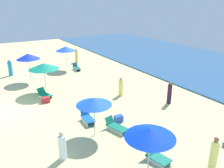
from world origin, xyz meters
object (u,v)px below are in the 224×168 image
object	(u,v)px
umbrella_0	(150,133)
lounge_chair_1_0	(44,94)
beachgoer_1	(10,68)
beachgoer_5	(76,56)
lounge_chair_3_0	(76,68)
beachgoer_4	(121,87)
umbrella_1	(44,66)
cooler_box_2	(119,119)
umbrella_4	(28,56)
lounge_chair_0_0	(156,156)
lounge_chair_2_1	(87,118)
beachgoer_3	(62,146)
umbrella_3	(66,49)
lounge_chair_2_0	(116,126)
beachgoer_2	(214,154)
cooler_box_1	(46,100)
umbrella_2	(94,102)
beachgoer_0	(170,93)

from	to	relation	value
umbrella_0	lounge_chair_1_0	bearing A→B (deg)	-171.90
beachgoer_1	beachgoer_5	size ratio (longest dim) A/B	1.03
lounge_chair_3_0	beachgoer_4	distance (m)	8.66
beachgoer_5	umbrella_1	bearing A→B (deg)	41.73
cooler_box_2	umbrella_4	bearing A→B (deg)	-74.31
umbrella_0	lounge_chair_3_0	bearing A→B (deg)	167.74
umbrella_0	umbrella_1	world-z (taller)	umbrella_1
lounge_chair_0_0	lounge_chair_2_1	size ratio (longest dim) A/B	1.03
beachgoer_1	beachgoer_3	world-z (taller)	beachgoer_1
lounge_chair_2_1	beachgoer_5	bearing A→B (deg)	73.22
umbrella_3	beachgoer_5	xyz separation A→B (m)	(-2.44, 2.19, -1.59)
lounge_chair_2_1	lounge_chair_3_0	world-z (taller)	lounge_chair_2_1
lounge_chair_2_0	beachgoer_2	bearing A→B (deg)	-84.59
beachgoer_1	cooler_box_2	size ratio (longest dim) A/B	3.29
umbrella_3	beachgoer_4	distance (m)	9.57
umbrella_0	beachgoer_1	distance (m)	18.62
beachgoer_1	beachgoer_2	size ratio (longest dim) A/B	1.02
umbrella_4	beachgoer_5	xyz separation A→B (m)	(-4.54, 6.57, -1.66)
umbrella_4	cooler_box_1	size ratio (longest dim) A/B	4.48
lounge_chair_2_0	beachgoer_3	xyz separation A→B (m)	(0.94, -3.57, 0.44)
beachgoer_5	cooler_box_2	xyz separation A→B (m)	(15.39, -3.65, -0.55)
beachgoer_2	beachgoer_4	world-z (taller)	beachgoer_2
umbrella_2	beachgoer_4	xyz separation A→B (m)	(-4.16, 4.45, -1.34)
umbrella_2	lounge_chair_2_0	bearing A→B (deg)	82.25
umbrella_0	beachgoer_4	size ratio (longest dim) A/B	1.45
beachgoer_0	umbrella_3	bearing A→B (deg)	-99.69
beachgoer_0	cooler_box_2	distance (m)	4.78
lounge_chair_3_0	beachgoer_3	distance (m)	15.38
umbrella_1	lounge_chair_1_0	distance (m)	2.28
umbrella_3	beachgoer_1	distance (m)	5.96
lounge_chair_0_0	beachgoer_4	xyz separation A→B (m)	(-7.72, 3.00, 0.47)
lounge_chair_2_1	beachgoer_2	xyz separation A→B (m)	(6.86, 2.97, 0.50)
lounge_chair_0_0	beachgoer_4	distance (m)	8.30
umbrella_0	beachgoer_1	xyz separation A→B (m)	(-18.36, -2.87, -1.24)
umbrella_2	umbrella_4	size ratio (longest dim) A/B	0.84
lounge_chair_3_0	beachgoer_1	distance (m)	6.73
beachgoer_5	cooler_box_1	world-z (taller)	beachgoer_5
lounge_chair_2_0	beachgoer_3	size ratio (longest dim) A/B	1.02
lounge_chair_1_0	lounge_chair_2_0	world-z (taller)	lounge_chair_1_0
lounge_chair_1_0	lounge_chair_2_0	xyz separation A→B (m)	(7.07, 2.23, -0.02)
beachgoer_4	beachgoer_2	bearing A→B (deg)	-35.33
beachgoer_1	umbrella_3	bearing A→B (deg)	-172.36
lounge_chair_3_0	cooler_box_1	distance (m)	8.75
umbrella_1	beachgoer_3	xyz separation A→B (m)	(9.03, -1.77, -1.57)
beachgoer_2	umbrella_1	bearing A→B (deg)	-21.25
lounge_chair_1_0	umbrella_2	bearing A→B (deg)	-101.69
lounge_chair_0_0	umbrella_1	world-z (taller)	umbrella_1
umbrella_3	beachgoer_5	size ratio (longest dim) A/B	1.59
umbrella_3	beachgoer_4	world-z (taller)	umbrella_3
beachgoer_1	cooler_box_1	size ratio (longest dim) A/B	2.81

